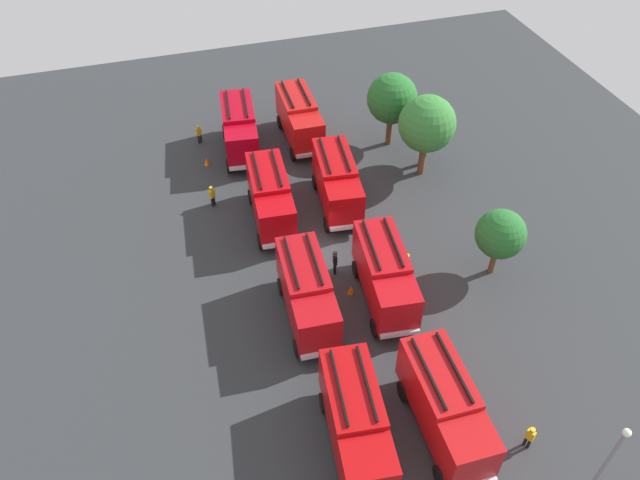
# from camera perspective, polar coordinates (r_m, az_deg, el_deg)

# --- Properties ---
(ground_plane) EXTENTS (64.74, 64.74, 0.00)m
(ground_plane) POSITION_cam_1_polar(r_m,az_deg,el_deg) (41.09, -0.00, -1.42)
(ground_plane) COLOR #2D3033
(fire_truck_0) EXTENTS (7.44, 3.45, 3.88)m
(fire_truck_0) POSITION_cam_1_polar(r_m,az_deg,el_deg) (49.68, -7.57, 10.37)
(fire_truck_0) COLOR #AB0515
(fire_truck_0) RESTS_ON ground
(fire_truck_1) EXTENTS (7.37, 3.22, 3.88)m
(fire_truck_1) POSITION_cam_1_polar(r_m,az_deg,el_deg) (42.45, -4.67, 4.08)
(fire_truck_1) COLOR #B7070E
(fire_truck_1) RESTS_ON ground
(fire_truck_2) EXTENTS (7.34, 3.12, 3.88)m
(fire_truck_2) POSITION_cam_1_polar(r_m,az_deg,el_deg) (35.90, -1.22, -4.94)
(fire_truck_2) COLOR #AD0D13
(fire_truck_2) RESTS_ON ground
(fire_truck_3) EXTENTS (7.44, 3.44, 3.88)m
(fire_truck_3) POSITION_cam_1_polar(r_m,az_deg,el_deg) (31.00, 3.41, -16.67)
(fire_truck_3) COLOR #B10A0C
(fire_truck_3) RESTS_ON ground
(fire_truck_4) EXTENTS (7.27, 2.93, 3.88)m
(fire_truck_4) POSITION_cam_1_polar(r_m,az_deg,el_deg) (50.65, -1.95, 11.45)
(fire_truck_4) COLOR red
(fire_truck_4) RESTS_ON ground
(fire_truck_5) EXTENTS (7.44, 3.45, 3.88)m
(fire_truck_5) POSITION_cam_1_polar(r_m,az_deg,el_deg) (43.68, 1.60, 5.54)
(fire_truck_5) COLOR #B5090D
(fire_truck_5) RESTS_ON ground
(fire_truck_6) EXTENTS (7.43, 3.40, 3.88)m
(fire_truck_6) POSITION_cam_1_polar(r_m,az_deg,el_deg) (37.08, 6.13, -3.24)
(fire_truck_6) COLOR #B30D13
(fire_truck_6) RESTS_ON ground
(fire_truck_7) EXTENTS (7.25, 2.88, 3.88)m
(fire_truck_7) POSITION_cam_1_polar(r_m,az_deg,el_deg) (32.02, 11.70, -15.01)
(fire_truck_7) COLOR #B51114
(fire_truck_7) RESTS_ON ground
(firefighter_0) EXTENTS (0.48, 0.40, 1.64)m
(firefighter_0) POSITION_cam_1_polar(r_m,az_deg,el_deg) (33.66, 19.11, -17.07)
(firefighter_0) COLOR black
(firefighter_0) RESTS_ON ground
(firefighter_1) EXTENTS (0.44, 0.29, 1.79)m
(firefighter_1) POSITION_cam_1_polar(r_m,az_deg,el_deg) (39.50, 8.13, -2.21)
(firefighter_1) COLOR black
(firefighter_1) RESTS_ON ground
(firefighter_2) EXTENTS (0.44, 0.48, 1.73)m
(firefighter_2) POSITION_cam_1_polar(r_m,az_deg,el_deg) (44.99, -10.09, 4.15)
(firefighter_2) COLOR black
(firefighter_2) RESTS_ON ground
(firefighter_3) EXTENTS (0.36, 0.48, 1.62)m
(firefighter_3) POSITION_cam_1_polar(r_m,az_deg,el_deg) (51.89, -11.31, 9.80)
(firefighter_3) COLOR black
(firefighter_3) RESTS_ON ground
(firefighter_4) EXTENTS (0.45, 0.30, 1.84)m
(firefighter_4) POSITION_cam_1_polar(r_m,az_deg,el_deg) (39.20, 1.41, -2.03)
(firefighter_4) COLOR black
(firefighter_4) RESTS_ON ground
(tree_0) EXTENTS (4.02, 4.02, 6.23)m
(tree_0) POSITION_cam_1_polar(r_m,az_deg,el_deg) (49.43, 6.79, 13.04)
(tree_0) COLOR brown
(tree_0) RESTS_ON ground
(tree_1) EXTENTS (3.03, 3.03, 4.70)m
(tree_1) POSITION_cam_1_polar(r_m,az_deg,el_deg) (47.85, 9.96, 10.10)
(tree_1) COLOR brown
(tree_1) RESTS_ON ground
(tree_2) EXTENTS (4.28, 4.28, 6.63)m
(tree_2) POSITION_cam_1_polar(r_m,az_deg,el_deg) (46.17, 10.02, 10.68)
(tree_2) COLOR brown
(tree_2) RESTS_ON ground
(tree_3) EXTENTS (3.18, 3.18, 4.93)m
(tree_3) POSITION_cam_1_polar(r_m,az_deg,el_deg) (39.35, 16.61, 0.52)
(tree_3) COLOR brown
(tree_3) RESTS_ON ground
(traffic_cone_0) EXTENTS (0.47, 0.47, 0.67)m
(traffic_cone_0) POSITION_cam_1_polar(r_m,az_deg,el_deg) (49.53, -10.60, 7.30)
(traffic_cone_0) COLOR #F2600C
(traffic_cone_0) RESTS_ON ground
(traffic_cone_1) EXTENTS (0.44, 0.44, 0.63)m
(traffic_cone_1) POSITION_cam_1_polar(r_m,az_deg,el_deg) (38.55, 2.92, -4.68)
(traffic_cone_1) COLOR #F2600C
(traffic_cone_1) RESTS_ON ground
(lamppost) EXTENTS (0.36, 0.36, 7.31)m
(lamppost) POSITION_cam_1_polar(r_m,az_deg,el_deg) (30.08, 25.08, -18.77)
(lamppost) COLOR slate
(lamppost) RESTS_ON ground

